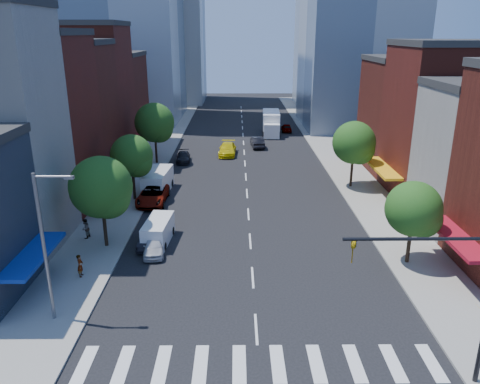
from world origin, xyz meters
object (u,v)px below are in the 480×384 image
(parked_car_front, at_px, (154,245))
(traffic_car_oncoming, at_px, (257,142))
(parked_car_second, at_px, (151,237))
(cargo_van_near, at_px, (158,232))
(parked_car_third, at_px, (153,195))
(pedestrian_far, at_px, (85,229))
(taxi, at_px, (227,149))
(box_truck, at_px, (271,124))
(parked_car_rear, at_px, (183,157))
(cargo_van_far, at_px, (158,182))
(traffic_car_far, at_px, (286,128))
(pedestrian_near, at_px, (80,266))

(parked_car_front, xyz_separation_m, traffic_car_oncoming, (9.50, 35.20, 0.15))
(parked_car_second, xyz_separation_m, cargo_van_near, (0.46, 0.54, 0.26))
(parked_car_third, distance_m, pedestrian_far, 9.67)
(taxi, distance_m, traffic_car_oncoming, 6.31)
(parked_car_third, distance_m, box_truck, 36.48)
(cargo_van_near, height_order, box_truck, box_truck)
(parked_car_rear, xyz_separation_m, cargo_van_far, (-1.37, -12.51, 0.56))
(pedestrian_far, bearing_deg, traffic_car_far, 168.19)
(traffic_car_oncoming, xyz_separation_m, traffic_car_far, (5.54, 11.53, -0.11))
(parked_car_third, xyz_separation_m, traffic_car_oncoming, (11.50, 23.88, -0.02))
(pedestrian_near, bearing_deg, parked_car_front, -51.25)
(parked_car_front, height_order, cargo_van_near, cargo_van_near)
(cargo_van_far, height_order, pedestrian_near, cargo_van_far)
(parked_car_rear, relative_size, cargo_van_far, 0.75)
(traffic_car_oncoming, distance_m, pedestrian_far, 36.17)
(cargo_van_near, distance_m, traffic_car_oncoming, 34.56)
(parked_car_rear, relative_size, taxi, 0.78)
(cargo_van_far, distance_m, pedestrian_far, 12.64)
(parked_car_front, bearing_deg, cargo_van_near, 84.68)
(parked_car_second, height_order, traffic_car_oncoming, traffic_car_oncoming)
(parked_car_third, distance_m, traffic_car_far, 39.30)
(parked_car_second, xyz_separation_m, traffic_car_far, (15.50, 45.30, -0.01))
(pedestrian_near, bearing_deg, taxi, -17.54)
(parked_car_third, distance_m, traffic_car_oncoming, 26.51)
(pedestrian_near, bearing_deg, parked_car_third, -11.20)
(parked_car_second, height_order, box_truck, box_truck)
(box_truck, distance_m, pedestrian_near, 51.52)
(traffic_car_oncoming, relative_size, box_truck, 0.53)
(parked_car_front, bearing_deg, traffic_car_oncoming, 69.31)
(cargo_van_near, relative_size, box_truck, 0.51)
(pedestrian_far, bearing_deg, cargo_van_far, 175.07)
(traffic_car_oncoming, relative_size, traffic_car_far, 1.20)
(cargo_van_far, bearing_deg, traffic_car_oncoming, 65.42)
(parked_car_second, distance_m, pedestrian_near, 6.63)
(parked_car_front, bearing_deg, parked_car_rear, 85.77)
(taxi, bearing_deg, pedestrian_near, -102.92)
(parked_car_second, xyz_separation_m, parked_car_third, (-1.53, 9.88, 0.13))
(taxi, height_order, traffic_car_far, taxi)
(cargo_van_far, height_order, traffic_car_oncoming, cargo_van_far)
(parked_car_third, distance_m, pedestrian_near, 15.36)
(traffic_car_far, bearing_deg, parked_car_rear, 53.03)
(parked_car_second, distance_m, cargo_van_near, 0.75)
(parked_car_front, height_order, box_truck, box_truck)
(parked_car_second, relative_size, traffic_car_oncoming, 0.87)
(traffic_car_oncoming, distance_m, traffic_car_far, 12.79)
(box_truck, bearing_deg, traffic_car_far, 35.98)
(traffic_car_oncoming, distance_m, pedestrian_near, 41.47)
(parked_car_second, bearing_deg, traffic_car_far, 74.74)
(cargo_van_near, height_order, traffic_car_oncoming, cargo_van_near)
(taxi, relative_size, pedestrian_near, 3.42)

